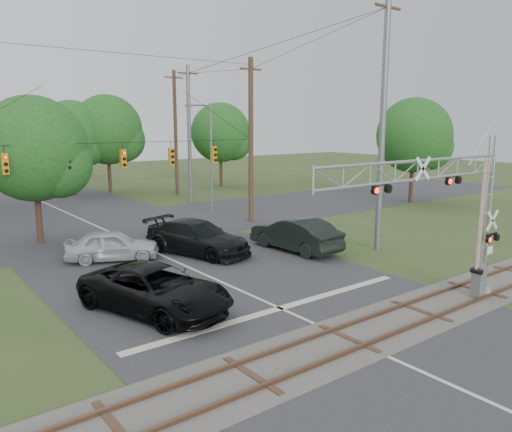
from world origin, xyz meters
TOP-DOWN VIEW (x-y plane):
  - ground at (0.00, 0.00)m, footprint 160.00×160.00m
  - road_main at (0.00, 10.00)m, footprint 14.00×90.00m
  - road_cross at (0.00, 24.00)m, footprint 90.00×12.00m
  - railroad_track at (0.00, 2.00)m, footprint 90.00×3.20m
  - crossing_gantry at (4.74, 1.65)m, footprint 10.28×0.84m
  - traffic_signal_span at (0.93, 20.00)m, footprint 19.34×0.36m
  - pickup_black at (-3.90, 8.18)m, footprint 4.69×6.89m
  - car_dark at (1.78, 14.57)m, footprint 4.41×6.76m
  - sedan_silver at (-2.43, 16.11)m, footprint 5.07×3.70m
  - suv_dark at (6.51, 11.90)m, footprint 2.29×5.77m
  - streetlight at (9.17, 24.98)m, footprint 2.29×0.24m
  - utility_poles at (2.41, 23.42)m, footprint 25.78×26.72m
  - treeline at (3.88, 34.60)m, footprint 54.06×29.84m

SIDE VIEW (x-z plane):
  - ground at x=0.00m, z-range 0.00..0.00m
  - road_main at x=0.00m, z-range 0.00..0.02m
  - road_cross at x=0.00m, z-range 0.00..0.02m
  - railroad_track at x=0.00m, z-range -0.05..0.11m
  - sedan_silver at x=-2.43m, z-range 0.00..1.60m
  - pickup_black at x=-3.90m, z-range 0.00..1.75m
  - car_dark at x=1.78m, z-range 0.00..1.82m
  - suv_dark at x=6.51m, z-range 0.00..1.87m
  - crossing_gantry at x=4.74m, z-range 0.81..7.36m
  - streetlight at x=9.17m, z-range 0.51..9.09m
  - traffic_signal_span at x=0.93m, z-range -0.12..11.38m
  - treeline at x=3.88m, z-range 0.84..10.75m
  - utility_poles at x=2.41m, z-range -0.61..13.05m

